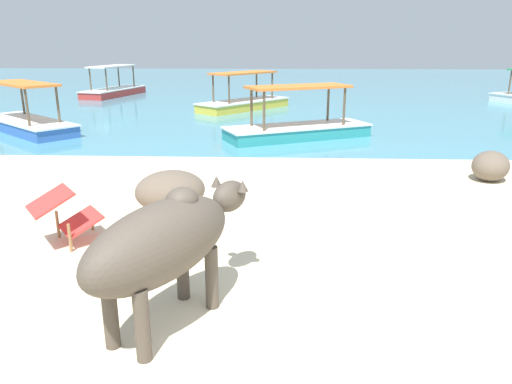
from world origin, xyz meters
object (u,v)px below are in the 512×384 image
boat_red (114,89)px  boat_blue (27,121)px  cow (166,241)px  boat_teal (298,127)px  boat_yellow (244,102)px  deck_chair_near (66,213)px

boat_red → boat_blue: bearing=-162.1°
cow → boat_teal: 8.54m
cow → boat_yellow: (-0.29, 13.61, -0.51)m
deck_chair_near → boat_red: size_ratio=0.24×
boat_yellow → deck_chair_near: bearing=34.4°
deck_chair_near → boat_yellow: boat_yellow is taller
cow → boat_teal: size_ratio=0.52×
boat_blue → deck_chair_near: bearing=-19.8°
boat_blue → boat_red: bearing=134.0°
cow → deck_chair_near: size_ratio=2.13×
deck_chair_near → boat_blue: (-4.20, 7.38, -0.13)m
deck_chair_near → boat_blue: bearing=81.5°
deck_chair_near → boat_teal: boat_teal is taller
deck_chair_near → boat_blue: boat_blue is taller
boat_teal → boat_blue: bearing=150.2°
boat_blue → boat_teal: 7.19m
boat_yellow → boat_teal: same height
boat_yellow → boat_red: size_ratio=0.92×
cow → boat_yellow: bearing=29.2°
boat_blue → cow: bearing=-16.8°
deck_chair_near → boat_red: bearing=68.2°
deck_chair_near → boat_teal: (2.97, 6.78, -0.13)m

